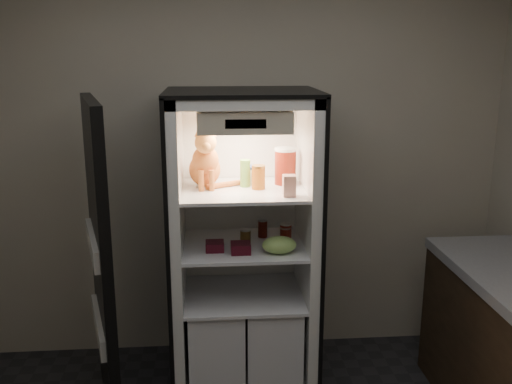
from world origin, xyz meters
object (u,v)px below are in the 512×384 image
Objects in this scene: soda_can_b at (286,234)px; salsa_jar at (258,177)px; tabby_cat at (205,164)px; pepper_jar at (285,166)px; berry_box_right at (241,248)px; soda_can_a at (263,229)px; mayo_tub at (251,175)px; grape_bag at (279,245)px; berry_box_left at (215,246)px; condiment_jar at (245,236)px; cream_carton at (289,186)px; parmesan_shaker at (245,173)px; soda_can_c at (285,237)px; refrigerator at (243,263)px.

salsa_jar is at bearing 172.65° from soda_can_b.
tabby_cat is 2.93× the size of soda_can_b.
pepper_jar is 0.58m from berry_box_right.
mayo_tub is at bearing -173.32° from soda_can_a.
soda_can_b is at bearing -7.35° from salsa_jar.
berry_box_left is (-0.38, 0.08, -0.02)m from grape_bag.
berry_box_right is (-0.04, -0.17, -0.02)m from condiment_jar.
cream_carton is at bearing -93.17° from pepper_jar.
parmesan_shaker reaches higher than salsa_jar.
pepper_jar is 0.44m from soda_can_c.
soda_can_c is at bearing -102.82° from soda_can_b.
condiment_jar is at bearing -112.85° from mayo_tub.
refrigerator is 11.34× the size of parmesan_shaker.
soda_can_b is at bearing -19.45° from refrigerator.
pepper_jar is 2.06× the size of soda_can_a.
mayo_tub is 0.22m from pepper_jar.
tabby_cat is at bearing 165.48° from salsa_jar.
salsa_jar is 0.25m from cream_carton.
berry_box_right is (-0.08, -0.27, -0.38)m from mayo_tub.
cream_carton reaches higher than soda_can_a.
cream_carton is (0.25, -0.26, 0.56)m from refrigerator.
soda_can_b is at bearing 77.18° from soda_can_c.
soda_can_a is at bearing 60.57° from berry_box_right.
berry_box_right is at bearing -51.69° from tabby_cat.
parmesan_shaker is 1.36× the size of cream_carton.
mayo_tub reaches higher than soda_can_b.
condiment_jar is (-0.00, -0.04, -0.39)m from parmesan_shaker.
cream_carton is 1.13× the size of berry_box_left.
mayo_tub is 0.42m from soda_can_b.
refrigerator is at bearing 42.98° from berry_box_left.
mayo_tub reaches higher than soda_can_c.
salsa_jar is 0.71× the size of grape_bag.
parmesan_shaker is 0.08m from mayo_tub.
mayo_tub is at bearing 144.03° from soda_can_b.
tabby_cat is at bearing -176.18° from pepper_jar.
berry_box_left is at bearing 167.94° from cream_carton.
soda_can_b is 1.22× the size of berry_box_left.
soda_can_b is 0.16m from grape_bag.
soda_can_c is at bearing -17.38° from condiment_jar.
soda_can_a is (0.11, 0.07, -0.38)m from parmesan_shaker.
grape_bag is (-0.05, -0.12, -0.01)m from soda_can_c.
berry_box_right is at bearing -138.89° from pepper_jar.
berry_box_right is at bearing -129.53° from salsa_jar.
berry_box_left is at bearing -154.93° from pepper_jar.
cream_carton is at bearing -17.52° from grape_bag.
grape_bag is 0.39m from berry_box_left.
berry_box_right is (-0.28, -0.09, -0.03)m from soda_can_c.
refrigerator is 0.28m from berry_box_right.
tabby_cat is 0.66m from soda_can_c.
soda_can_b is (0.01, 0.16, -0.35)m from cream_carton.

